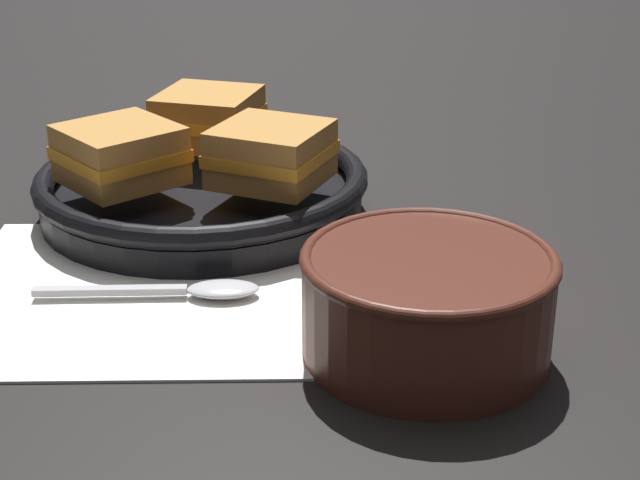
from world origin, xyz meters
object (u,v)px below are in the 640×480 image
spoon (192,289)px  sandwich_far_left (120,154)px  skillet (203,190)px  sandwich_near_right (208,117)px  sandwich_near_left (271,154)px  soup_bowl (427,298)px

spoon → sandwich_far_left: 0.16m
spoon → sandwich_far_left: sandwich_far_left is taller
skillet → sandwich_near_right: sandwich_near_right is taller
spoon → skillet: size_ratio=0.57×
sandwich_near_left → skillet: bearing=146.6°
soup_bowl → skillet: (-0.15, 0.25, -0.02)m
sandwich_near_right → sandwich_far_left: (-0.07, -0.10, 0.00)m
skillet → sandwich_near_left: sandwich_near_left is taller
spoon → sandwich_far_left: size_ratio=1.35×
sandwich_near_right → sandwich_far_left: size_ratio=0.91×
soup_bowl → sandwich_far_left: sandwich_far_left is taller
sandwich_far_left → soup_bowl: bearing=-45.8°
skillet → sandwich_far_left: (-0.06, -0.03, 0.04)m
sandwich_near_right → sandwich_far_left: bearing=-123.4°
soup_bowl → spoon: soup_bowl is taller
soup_bowl → spoon: 0.18m
spoon → sandwich_far_left: bearing=116.9°
sandwich_near_right → sandwich_far_left: same height
skillet → sandwich_near_right: (0.00, 0.07, 0.04)m
soup_bowl → spoon: (-0.15, 0.09, -0.03)m
sandwich_far_left → skillet: bearing=26.6°
soup_bowl → sandwich_near_left: size_ratio=1.40×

